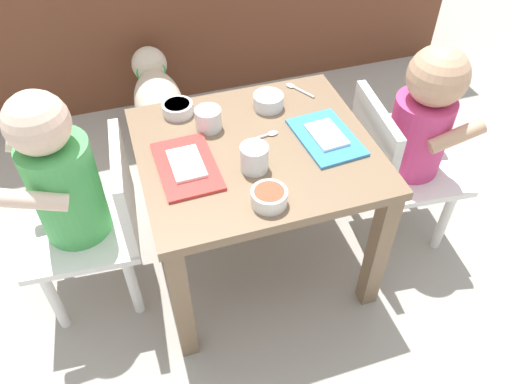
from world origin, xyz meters
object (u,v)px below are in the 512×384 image
(food_tray_right, at_px, (326,137))
(water_cup_right, at_px, (208,120))
(water_cup_left, at_px, (254,159))
(cereal_bowl_right_side, at_px, (268,101))
(spoon_by_right_tray, at_px, (297,89))
(dining_table, at_px, (256,171))
(dog, at_px, (157,96))
(veggie_bowl_far, at_px, (269,197))
(spoon_by_left_tray, at_px, (264,136))
(veggie_bowl_near, at_px, (178,108))
(food_tray_left, at_px, (187,165))
(seated_child_left, at_px, (70,186))
(seated_child_right, at_px, (417,128))

(food_tray_right, height_order, water_cup_right, water_cup_right)
(water_cup_left, bearing_deg, water_cup_right, 109.29)
(water_cup_left, bearing_deg, cereal_bowl_right_side, 63.80)
(water_cup_right, distance_m, spoon_by_right_tray, 0.29)
(dining_table, height_order, dog, dining_table)
(water_cup_right, bearing_deg, veggie_bowl_far, -78.76)
(dog, bearing_deg, food_tray_right, -63.71)
(spoon_by_left_tray, bearing_deg, veggie_bowl_near, 138.55)
(water_cup_left, xyz_separation_m, spoon_by_left_tray, (0.06, 0.10, -0.02))
(food_tray_left, xyz_separation_m, food_tray_right, (0.35, 0.00, 0.00))
(veggie_bowl_near, height_order, spoon_by_left_tray, veggie_bowl_near)
(food_tray_left, height_order, water_cup_left, water_cup_left)
(food_tray_left, distance_m, spoon_by_left_tray, 0.21)
(veggie_bowl_far, height_order, spoon_by_right_tray, veggie_bowl_far)
(dining_table, relative_size, seated_child_left, 0.86)
(dining_table, relative_size, veggie_bowl_far, 7.16)
(seated_child_right, height_order, spoon_by_right_tray, seated_child_right)
(seated_child_left, relative_size, food_tray_right, 3.17)
(spoon_by_left_tray, bearing_deg, seated_child_right, -5.70)
(water_cup_right, bearing_deg, seated_child_left, -168.50)
(food_tray_right, bearing_deg, dining_table, 173.18)
(dog, bearing_deg, cereal_bowl_right_side, -64.67)
(seated_child_right, bearing_deg, food_tray_right, -177.68)
(food_tray_right, bearing_deg, spoon_by_right_tray, 87.62)
(seated_child_right, height_order, water_cup_right, seated_child_right)
(cereal_bowl_right_side, bearing_deg, veggie_bowl_far, -108.40)
(dining_table, bearing_deg, veggie_bowl_far, -99.29)
(food_tray_right, relative_size, water_cup_right, 3.15)
(dog, distance_m, spoon_by_left_tray, 0.71)
(water_cup_left, relative_size, veggie_bowl_near, 0.82)
(food_tray_right, height_order, spoon_by_left_tray, food_tray_right)
(food_tray_right, relative_size, veggie_bowl_far, 2.62)
(dog, height_order, food_tray_right, food_tray_right)
(food_tray_right, distance_m, veggie_bowl_near, 0.39)
(seated_child_right, distance_m, water_cup_right, 0.55)
(seated_child_right, bearing_deg, food_tray_left, -178.99)
(food_tray_right, height_order, spoon_by_right_tray, food_tray_right)
(water_cup_right, bearing_deg, water_cup_left, -70.71)
(seated_child_left, bearing_deg, food_tray_right, -5.32)
(seated_child_right, distance_m, water_cup_left, 0.48)
(food_tray_right, xyz_separation_m, water_cup_right, (-0.27, 0.13, 0.02))
(spoon_by_right_tray, bearing_deg, seated_child_left, -165.30)
(seated_child_right, bearing_deg, cereal_bowl_right_side, 156.54)
(dining_table, distance_m, seated_child_right, 0.45)
(dog, relative_size, food_tray_right, 2.16)
(food_tray_right, bearing_deg, veggie_bowl_near, 146.86)
(cereal_bowl_right_side, height_order, spoon_by_left_tray, cereal_bowl_right_side)
(dog, height_order, cereal_bowl_right_side, cereal_bowl_right_side)
(dining_table, distance_m, veggie_bowl_far, 0.22)
(food_tray_left, relative_size, veggie_bowl_far, 2.67)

